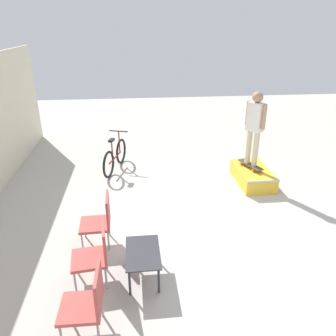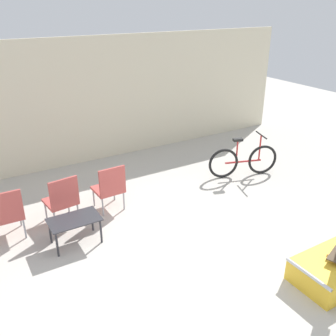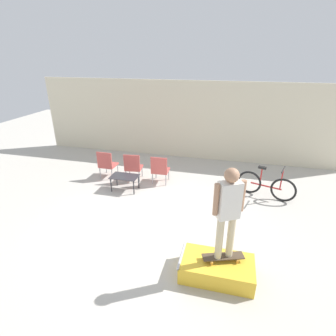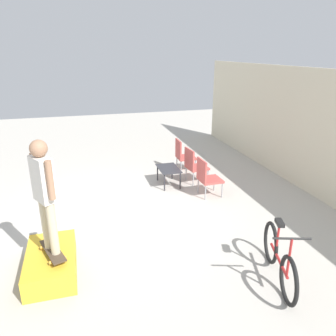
% 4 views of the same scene
% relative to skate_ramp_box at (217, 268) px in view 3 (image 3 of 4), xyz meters
% --- Properties ---
extents(ground_plane, '(24.00, 24.00, 0.00)m').
position_rel_skate_ramp_box_xyz_m(ground_plane, '(-1.73, 1.33, -0.18)').
color(ground_plane, '#B7B2A8').
extents(house_wall_back, '(12.00, 0.06, 3.00)m').
position_rel_skate_ramp_box_xyz_m(house_wall_back, '(-1.73, 6.05, 1.32)').
color(house_wall_back, beige).
rests_on(house_wall_back, ground_plane).
extents(skate_ramp_box, '(1.37, 0.75, 0.38)m').
position_rel_skate_ramp_box_xyz_m(skate_ramp_box, '(0.00, 0.00, 0.00)').
color(skate_ramp_box, gold).
rests_on(skate_ramp_box, ground_plane).
extents(skateboard_on_ramp, '(0.79, 0.44, 0.07)m').
position_rel_skate_ramp_box_xyz_m(skateboard_on_ramp, '(0.10, 0.05, 0.26)').
color(skateboard_on_ramp, '#473828').
rests_on(skateboard_on_ramp, skate_ramp_box).
extents(person_skater, '(0.51, 0.36, 1.77)m').
position_rel_skate_ramp_box_xyz_m(person_skater, '(0.10, 0.05, 1.32)').
color(person_skater, '#C6B793').
rests_on(person_skater, skateboard_on_ramp).
extents(coffee_table, '(0.83, 0.52, 0.46)m').
position_rel_skate_ramp_box_xyz_m(coffee_table, '(-3.00, 2.80, 0.22)').
color(coffee_table, '#2D2D33').
rests_on(coffee_table, ground_plane).
extents(patio_chair_left, '(0.53, 0.53, 0.94)m').
position_rel_skate_ramp_box_xyz_m(patio_chair_left, '(-3.93, 3.50, 0.33)').
color(patio_chair_left, '#99999E').
rests_on(patio_chair_left, ground_plane).
extents(patio_chair_center, '(0.58, 0.58, 0.94)m').
position_rel_skate_ramp_box_xyz_m(patio_chair_center, '(-2.99, 3.50, 0.33)').
color(patio_chair_center, '#99999E').
rests_on(patio_chair_center, ground_plane).
extents(patio_chair_right, '(0.54, 0.54, 0.94)m').
position_rel_skate_ramp_box_xyz_m(patio_chair_right, '(-2.08, 3.50, 0.33)').
color(patio_chair_right, '#99999E').
rests_on(patio_chair_right, ground_plane).
extents(bicycle, '(1.60, 0.65, 0.98)m').
position_rel_skate_ramp_box_xyz_m(bicycle, '(1.14, 3.39, 0.20)').
color(bicycle, black).
rests_on(bicycle, ground_plane).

